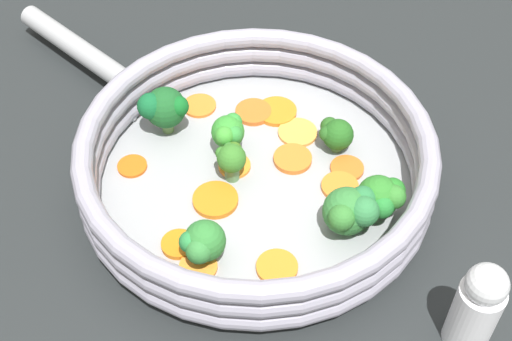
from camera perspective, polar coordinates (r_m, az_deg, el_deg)
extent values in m
plane|color=black|center=(0.75, 0.00, -1.38)|extent=(4.00, 4.00, 0.00)
cylinder|color=#939699|center=(0.75, 0.00, -1.08)|extent=(0.34, 0.34, 0.01)
torus|color=#928F9F|center=(0.74, 0.00, -0.22)|extent=(0.36, 0.36, 0.02)
torus|color=#928F9F|center=(0.72, 0.00, 0.91)|extent=(0.36, 0.36, 0.02)
torus|color=#928F9F|center=(0.70, 0.00, 2.09)|extent=(0.36, 0.36, 0.02)
cylinder|color=#999B9E|center=(0.90, -13.55, 9.11)|extent=(0.07, 0.23, 0.03)
sphere|color=#969A9A|center=(0.84, -6.84, 6.22)|extent=(0.01, 0.01, 0.01)
sphere|color=#8E949C|center=(0.81, -9.84, 4.18)|extent=(0.01, 0.01, 0.01)
cylinder|color=orange|center=(0.76, 3.17, 0.72)|extent=(0.05, 0.05, 0.01)
cylinder|color=orange|center=(0.67, 1.69, -7.74)|extent=(0.05, 0.05, 0.01)
cylinder|color=orange|center=(0.72, 8.04, -2.95)|extent=(0.05, 0.05, 0.00)
cylinder|color=orange|center=(0.76, 7.29, 0.18)|extent=(0.05, 0.05, 0.00)
cylinder|color=orange|center=(0.72, -3.17, -2.47)|extent=(0.06, 0.06, 0.01)
cylinder|color=#F7973D|center=(0.79, 3.35, 3.05)|extent=(0.05, 0.05, 0.00)
cylinder|color=#D75B14|center=(0.77, -9.87, 0.34)|extent=(0.04, 0.04, 0.00)
cylinder|color=orange|center=(0.81, -0.21, 4.71)|extent=(0.05, 0.05, 0.01)
cylinder|color=orange|center=(0.74, 6.72, -1.28)|extent=(0.05, 0.05, 0.00)
cylinder|color=orange|center=(0.82, -4.54, 5.19)|extent=(0.05, 0.05, 0.00)
cylinder|color=orange|center=(0.81, 1.66, 4.75)|extent=(0.06, 0.06, 0.01)
cylinder|color=orange|center=(0.68, -4.64, -7.66)|extent=(0.04, 0.04, 0.00)
cylinder|color=orange|center=(0.69, -6.22, -5.88)|extent=(0.05, 0.05, 0.01)
cylinder|color=orange|center=(0.75, -1.73, 0.38)|extent=(0.05, 0.05, 0.00)
cylinder|color=#5B8651|center=(0.74, -1.93, -0.02)|extent=(0.02, 0.02, 0.02)
sphere|color=#337125|center=(0.72, -1.97, 0.99)|extent=(0.03, 0.03, 0.03)
sphere|color=#3A782F|center=(0.73, -2.11, 1.69)|extent=(0.02, 0.02, 0.02)
sphere|color=#337225|center=(0.72, -2.74, 1.40)|extent=(0.01, 0.01, 0.01)
sphere|color=#3A691D|center=(0.73, -1.78, 1.67)|extent=(0.02, 0.02, 0.02)
cylinder|color=#678C49|center=(0.79, -7.10, 3.79)|extent=(0.01, 0.01, 0.02)
sphere|color=#185322|center=(0.78, -7.26, 5.02)|extent=(0.05, 0.05, 0.05)
sphere|color=#12592B|center=(0.77, -8.44, 5.12)|extent=(0.03, 0.03, 0.03)
sphere|color=#115D20|center=(0.77, -6.22, 5.12)|extent=(0.02, 0.02, 0.02)
cylinder|color=#709C58|center=(0.70, 7.12, -4.26)|extent=(0.01, 0.01, 0.01)
sphere|color=#307534|center=(0.69, 7.27, -3.23)|extent=(0.05, 0.05, 0.05)
sphere|color=#31752E|center=(0.67, 6.87, -3.75)|extent=(0.03, 0.03, 0.03)
sphere|color=#28703B|center=(0.69, 8.51, -2.32)|extent=(0.03, 0.03, 0.03)
sphere|color=#2E753D|center=(0.68, 8.61, -3.26)|extent=(0.03, 0.03, 0.03)
cylinder|color=#86A864|center=(0.76, -2.34, 2.03)|extent=(0.01, 0.01, 0.02)
sphere|color=#32882D|center=(0.75, -2.38, 3.06)|extent=(0.04, 0.04, 0.04)
sphere|color=#308A32|center=(0.75, -1.84, 3.90)|extent=(0.02, 0.02, 0.02)
sphere|color=#308534|center=(0.74, -1.53, 3.05)|extent=(0.02, 0.02, 0.02)
sphere|color=#3A912F|center=(0.74, -2.55, 2.80)|extent=(0.02, 0.02, 0.02)
cylinder|color=#779A58|center=(0.68, -4.03, -6.55)|extent=(0.01, 0.01, 0.02)
sphere|color=#2D7531|center=(0.66, -4.12, -5.62)|extent=(0.04, 0.04, 0.04)
sphere|color=#277C3A|center=(0.66, -5.31, -5.70)|extent=(0.02, 0.02, 0.02)
sphere|color=#327A37|center=(0.65, -4.58, -6.42)|extent=(0.02, 0.02, 0.02)
cylinder|color=#6F964D|center=(0.77, 6.47, 2.05)|extent=(0.01, 0.01, 0.01)
sphere|color=#225A1C|center=(0.76, 6.57, 2.87)|extent=(0.03, 0.03, 0.03)
sphere|color=#23571D|center=(0.76, 5.71, 2.94)|extent=(0.02, 0.02, 0.02)
sphere|color=#24561C|center=(0.77, 5.98, 3.46)|extent=(0.02, 0.02, 0.02)
cylinder|color=#61844F|center=(0.72, 9.54, -3.05)|extent=(0.02, 0.02, 0.02)
sphere|color=#2B7627|center=(0.70, 9.74, -2.05)|extent=(0.04, 0.04, 0.04)
sphere|color=#247423|center=(0.71, 10.85, -1.59)|extent=(0.03, 0.03, 0.03)
sphere|color=#327A2C|center=(0.70, 10.96, -2.08)|extent=(0.02, 0.02, 0.02)
sphere|color=#23782E|center=(0.69, 10.04, -2.83)|extent=(0.02, 0.02, 0.02)
cylinder|color=white|center=(0.65, 16.99, -11.04)|extent=(0.04, 0.04, 0.08)
sphere|color=silver|center=(0.61, 18.00, -8.66)|extent=(0.04, 0.04, 0.04)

